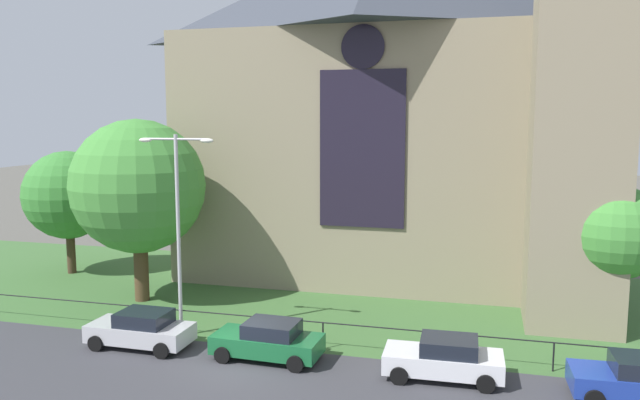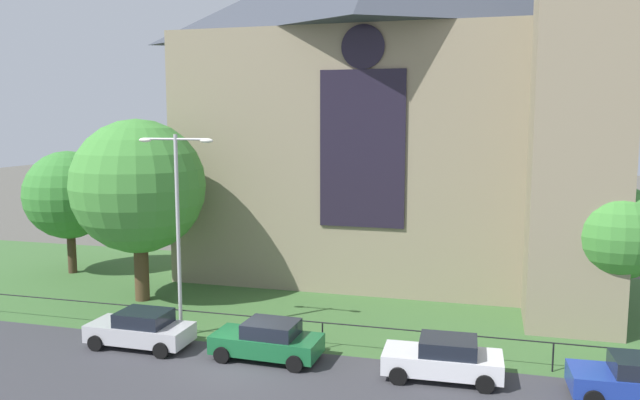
{
  "view_description": "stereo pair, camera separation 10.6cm",
  "coord_description": "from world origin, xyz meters",
  "px_view_note": "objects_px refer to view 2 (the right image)",
  "views": [
    {
      "loc": [
        8.86,
        -21.03,
        9.27
      ],
      "look_at": [
        1.07,
        8.0,
        5.33
      ],
      "focal_mm": 35.14,
      "sensor_mm": 36.0,
      "label": 1
    },
    {
      "loc": [
        8.96,
        -21.0,
        9.27
      ],
      "look_at": [
        1.07,
        8.0,
        5.33
      ],
      "focal_mm": 35.14,
      "sensor_mm": 36.0,
      "label": 2
    }
  ],
  "objects_px": {
    "tree_left_far": "(69,195)",
    "parked_car_silver": "(141,329)",
    "tree_right_near": "(615,234)",
    "parked_car_blue": "(639,380)",
    "streetlamp_near": "(178,210)",
    "parked_car_white": "(444,359)",
    "church_building": "(394,101)",
    "parked_car_green": "(268,340)",
    "tree_left_near": "(138,187)"
  },
  "relations": [
    {
      "from": "tree_left_far",
      "to": "parked_car_silver",
      "type": "height_order",
      "value": "tree_left_far"
    },
    {
      "from": "parked_car_white",
      "to": "parked_car_blue",
      "type": "height_order",
      "value": "same"
    },
    {
      "from": "tree_right_near",
      "to": "streetlamp_near",
      "type": "xyz_separation_m",
      "value": [
        -17.83,
        -5.27,
        1.09
      ]
    },
    {
      "from": "parked_car_blue",
      "to": "parked_car_white",
      "type": "bearing_deg",
      "value": -4.29
    },
    {
      "from": "church_building",
      "to": "streetlamp_near",
      "type": "height_order",
      "value": "church_building"
    },
    {
      "from": "parked_car_white",
      "to": "tree_right_near",
      "type": "bearing_deg",
      "value": -136.04
    },
    {
      "from": "church_building",
      "to": "parked_car_blue",
      "type": "height_order",
      "value": "church_building"
    },
    {
      "from": "tree_left_near",
      "to": "parked_car_silver",
      "type": "xyz_separation_m",
      "value": [
        3.5,
        -5.92,
        -5.12
      ]
    },
    {
      "from": "tree_right_near",
      "to": "parked_car_white",
      "type": "bearing_deg",
      "value": -134.17
    },
    {
      "from": "parked_car_white",
      "to": "parked_car_blue",
      "type": "bearing_deg",
      "value": 176.24
    },
    {
      "from": "streetlamp_near",
      "to": "parked_car_silver",
      "type": "relative_size",
      "value": 2.04
    },
    {
      "from": "parked_car_green",
      "to": "parked_car_white",
      "type": "bearing_deg",
      "value": -178.53
    },
    {
      "from": "church_building",
      "to": "tree_right_near",
      "type": "distance_m",
      "value": 14.72
    },
    {
      "from": "tree_left_near",
      "to": "tree_left_far",
      "type": "bearing_deg",
      "value": 150.79
    },
    {
      "from": "church_building",
      "to": "tree_left_near",
      "type": "xyz_separation_m",
      "value": [
        -11.48,
        -9.01,
        -4.41
      ]
    },
    {
      "from": "parked_car_green",
      "to": "parked_car_white",
      "type": "height_order",
      "value": "same"
    },
    {
      "from": "tree_left_far",
      "to": "parked_car_silver",
      "type": "bearing_deg",
      "value": -42.99
    },
    {
      "from": "streetlamp_near",
      "to": "parked_car_blue",
      "type": "xyz_separation_m",
      "value": [
        17.5,
        -1.77,
        -4.7
      ]
    },
    {
      "from": "parked_car_white",
      "to": "parked_car_blue",
      "type": "xyz_separation_m",
      "value": [
        6.31,
        -0.21,
        0.0
      ]
    },
    {
      "from": "tree_right_near",
      "to": "parked_car_silver",
      "type": "distance_m",
      "value": 20.32
    },
    {
      "from": "tree_left_far",
      "to": "parked_car_green",
      "type": "bearing_deg",
      "value": -31.35
    },
    {
      "from": "parked_car_blue",
      "to": "tree_right_near",
      "type": "bearing_deg",
      "value": -95.03
    },
    {
      "from": "church_building",
      "to": "tree_left_near",
      "type": "bearing_deg",
      "value": -141.86
    },
    {
      "from": "tree_left_far",
      "to": "parked_car_green",
      "type": "xyz_separation_m",
      "value": [
        16.07,
        -9.79,
        -3.99
      ]
    },
    {
      "from": "tree_right_near",
      "to": "tree_left_far",
      "type": "distance_m",
      "value": 29.56
    },
    {
      "from": "streetlamp_near",
      "to": "parked_car_white",
      "type": "bearing_deg",
      "value": -7.95
    },
    {
      "from": "parked_car_silver",
      "to": "parked_car_green",
      "type": "xyz_separation_m",
      "value": [
        5.44,
        0.12,
        0.0
      ]
    },
    {
      "from": "tree_right_near",
      "to": "parked_car_silver",
      "type": "relative_size",
      "value": 1.53
    },
    {
      "from": "tree_left_near",
      "to": "parked_car_green",
      "type": "height_order",
      "value": "tree_left_near"
    },
    {
      "from": "parked_car_green",
      "to": "parked_car_white",
      "type": "distance_m",
      "value": 6.7
    },
    {
      "from": "parked_car_green",
      "to": "tree_left_far",
      "type": "bearing_deg",
      "value": -29.18
    },
    {
      "from": "parked_car_silver",
      "to": "parked_car_blue",
      "type": "xyz_separation_m",
      "value": [
        18.45,
        -0.17,
        0.0
      ]
    },
    {
      "from": "tree_left_far",
      "to": "streetlamp_near",
      "type": "bearing_deg",
      "value": -35.65
    },
    {
      "from": "church_building",
      "to": "tree_left_near",
      "type": "distance_m",
      "value": 15.24
    },
    {
      "from": "tree_right_near",
      "to": "parked_car_blue",
      "type": "relative_size",
      "value": 1.51
    },
    {
      "from": "tree_left_near",
      "to": "parked_car_green",
      "type": "xyz_separation_m",
      "value": [
        8.93,
        -5.8,
        -5.12
      ]
    },
    {
      "from": "tree_left_near",
      "to": "streetlamp_near",
      "type": "bearing_deg",
      "value": -44.15
    },
    {
      "from": "church_building",
      "to": "streetlamp_near",
      "type": "relative_size",
      "value": 3.02
    },
    {
      "from": "tree_left_near",
      "to": "parked_car_green",
      "type": "bearing_deg",
      "value": -32.98
    },
    {
      "from": "tree_left_far",
      "to": "parked_car_blue",
      "type": "height_order",
      "value": "tree_left_far"
    },
    {
      "from": "streetlamp_near",
      "to": "parked_car_green",
      "type": "bearing_deg",
      "value": -18.27
    },
    {
      "from": "tree_right_near",
      "to": "church_building",
      "type": "bearing_deg",
      "value": 143.25
    },
    {
      "from": "church_building",
      "to": "streetlamp_near",
      "type": "xyz_separation_m",
      "value": [
        -7.03,
        -13.33,
        -4.83
      ]
    },
    {
      "from": "parked_car_silver",
      "to": "parked_car_white",
      "type": "height_order",
      "value": "same"
    },
    {
      "from": "tree_right_near",
      "to": "tree_left_far",
      "type": "bearing_deg",
      "value": 174.1
    },
    {
      "from": "church_building",
      "to": "tree_right_near",
      "type": "height_order",
      "value": "church_building"
    },
    {
      "from": "streetlamp_near",
      "to": "parked_car_blue",
      "type": "height_order",
      "value": "streetlamp_near"
    },
    {
      "from": "tree_left_far",
      "to": "parked_car_white",
      "type": "distance_m",
      "value": 25.13
    },
    {
      "from": "tree_right_near",
      "to": "parked_car_white",
      "type": "relative_size",
      "value": 1.52
    },
    {
      "from": "tree_right_near",
      "to": "tree_left_far",
      "type": "xyz_separation_m",
      "value": [
        -29.4,
        3.04,
        0.37
      ]
    }
  ]
}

